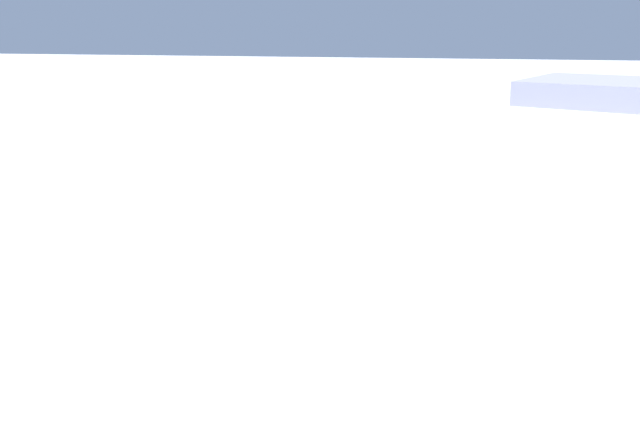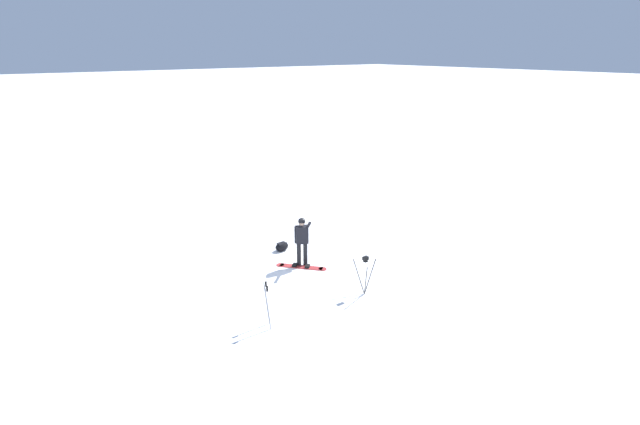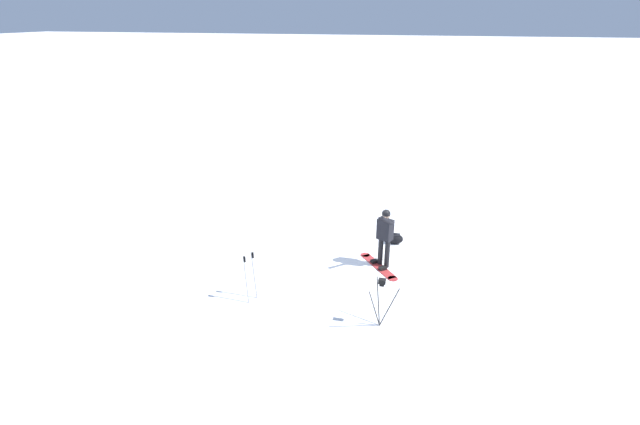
% 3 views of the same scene
% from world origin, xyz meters
% --- Properties ---
extents(ground_plane, '(300.00, 300.00, 0.00)m').
position_xyz_m(ground_plane, '(0.00, 0.00, 0.00)').
color(ground_plane, white).
extents(snowboarder, '(0.76, 0.47, 1.72)m').
position_xyz_m(snowboarder, '(-0.26, 0.70, 1.04)').
color(snowboarder, black).
rests_on(snowboarder, ground_plane).
extents(snowboard, '(1.39, 1.20, 0.10)m').
position_xyz_m(snowboard, '(-0.17, 0.58, 0.02)').
color(snowboard, '#B23333').
rests_on(snowboard, ground_plane).
extents(gear_bag_large, '(0.35, 0.52, 0.31)m').
position_xyz_m(gear_bag_large, '(-1.73, 0.85, 0.17)').
color(gear_bag_large, black).
rests_on(gear_bag_large, ground_plane).
extents(camera_tripod, '(0.70, 0.64, 1.22)m').
position_xyz_m(camera_tripod, '(2.50, 0.99, 0.88)').
color(camera_tripod, '#262628').
rests_on(camera_tripod, ground_plane).
extents(ski_poles, '(0.33, 0.24, 1.25)m').
position_xyz_m(ski_poles, '(2.25, -2.23, 0.82)').
color(ski_poles, gray).
rests_on(ski_poles, ground_plane).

